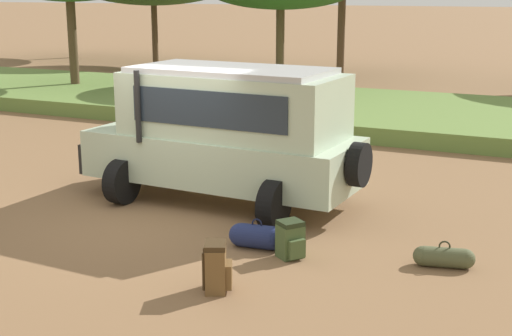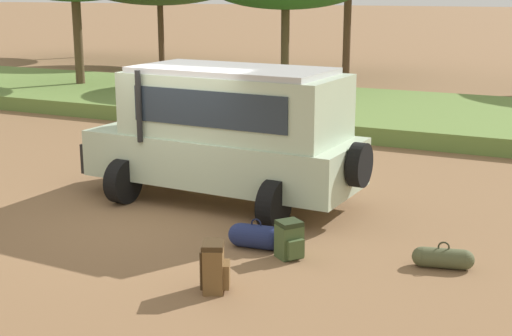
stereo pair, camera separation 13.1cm
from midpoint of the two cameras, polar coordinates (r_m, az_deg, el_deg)
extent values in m
plane|color=olive|center=(12.16, -7.52, -3.99)|extent=(320.00, 320.00, 0.00)
cube|color=olive|center=(21.59, 8.16, 4.54)|extent=(120.00, 7.00, 0.44)
cube|color=#B2C6A8|center=(12.85, -2.36, 0.90)|extent=(4.98, 2.10, 0.84)
cube|color=#B2C6A8|center=(12.54, -1.41, 5.10)|extent=(3.89, 1.94, 1.10)
cube|color=#232D38|center=(13.36, -7.13, 5.33)|extent=(0.13, 1.56, 0.77)
cube|color=#232D38|center=(11.77, -3.59, 4.72)|extent=(2.94, 0.16, 0.60)
cube|color=#232D38|center=(13.32, 0.51, 5.85)|extent=(2.94, 0.16, 0.60)
cube|color=#B7B7B7|center=(12.48, -1.63, 7.83)|extent=(3.50, 1.85, 0.10)
cube|color=black|center=(14.33, -11.24, 1.33)|extent=(0.23, 1.62, 0.56)
cylinder|color=black|center=(12.48, -9.06, 4.88)|extent=(0.10, 0.10, 1.25)
cylinder|color=black|center=(13.02, -10.29, -1.05)|extent=(0.31, 0.81, 0.80)
cylinder|color=black|center=(14.53, -5.57, 0.70)|extent=(0.31, 0.81, 0.80)
cylinder|color=black|center=(11.44, 1.77, -2.95)|extent=(0.31, 0.81, 0.80)
cylinder|color=black|center=(13.13, 5.54, -0.75)|extent=(0.31, 0.81, 0.80)
cylinder|color=black|center=(11.75, 8.59, 0.24)|extent=(0.25, 0.74, 0.74)
cube|color=#42562D|center=(10.28, 3.03, -5.88)|extent=(0.43, 0.44, 0.49)
cube|color=#42562D|center=(10.15, 3.56, -6.51)|extent=(0.21, 0.25, 0.27)
cube|color=#242F19|center=(10.19, 3.05, -4.44)|extent=(0.43, 0.43, 0.07)
cylinder|color=#242F19|center=(10.45, 2.93, -5.54)|extent=(0.04, 0.04, 0.41)
cylinder|color=#242F19|center=(10.37, 2.21, -5.68)|extent=(0.04, 0.04, 0.41)
cube|color=brown|center=(9.17, -3.01, -8.07)|extent=(0.39, 0.45, 0.59)
cube|color=brown|center=(9.19, -1.96, -8.51)|extent=(0.19, 0.29, 0.32)
cube|color=#3A2A16|center=(9.05, -3.04, -6.18)|extent=(0.39, 0.44, 0.07)
cylinder|color=#3A2A16|center=(9.26, -3.88, -7.86)|extent=(0.04, 0.04, 0.50)
cylinder|color=#3A2A16|center=(9.10, -3.97, -8.26)|extent=(0.04, 0.04, 0.50)
cylinder|color=#4C5133|center=(10.28, 15.09, -6.98)|extent=(0.62, 0.41, 0.28)
sphere|color=#4C5133|center=(10.26, 13.49, -6.90)|extent=(0.28, 0.28, 0.28)
sphere|color=#4C5133|center=(10.30, 16.69, -7.05)|extent=(0.28, 0.28, 0.28)
torus|color=#2D301E|center=(10.22, 15.15, -6.14)|extent=(0.17, 0.06, 0.16)
cylinder|color=navy|center=(10.65, 0.36, -5.50)|extent=(0.56, 0.41, 0.36)
sphere|color=navy|center=(10.58, 1.71, -5.65)|extent=(0.35, 0.35, 0.35)
sphere|color=navy|center=(10.74, -0.96, -5.34)|extent=(0.35, 0.35, 0.35)
torus|color=#121834|center=(10.59, 0.37, -4.49)|extent=(0.17, 0.04, 0.16)
cylinder|color=brown|center=(42.03, -14.01, 10.97)|extent=(0.31, 0.31, 3.52)
cylinder|color=brown|center=(36.13, -7.50, 10.53)|extent=(0.29, 0.29, 3.16)
cylinder|color=brown|center=(26.68, -13.87, 9.34)|extent=(0.32, 0.32, 3.45)
cylinder|color=brown|center=(32.34, 7.42, 11.02)|extent=(0.34, 0.34, 4.16)
cylinder|color=brown|center=(25.94, 2.49, 9.29)|extent=(0.30, 0.30, 3.17)
camera|label=1|loc=(0.07, -89.67, 0.08)|focal=50.00mm
camera|label=2|loc=(0.07, 90.33, -0.08)|focal=50.00mm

